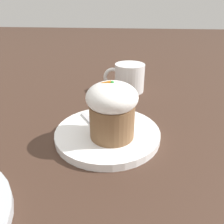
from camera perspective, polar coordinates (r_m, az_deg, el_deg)
name	(u,v)px	position (r m, az deg, el deg)	size (l,w,h in m)	color
ground_plane	(108,137)	(0.45, -1.16, -6.43)	(4.00, 4.00, 0.00)	#3D281E
dessert_plate	(108,133)	(0.44, -1.17, -5.61)	(0.21, 0.21, 0.02)	white
carrot_cake	(112,109)	(0.40, 0.00, 0.80)	(0.09, 0.09, 0.11)	brown
spoon	(102,133)	(0.43, -2.56, -5.52)	(0.10, 0.13, 0.01)	#B7B7BC
coffee_cup	(129,78)	(0.67, 4.37, 8.91)	(0.12, 0.09, 0.08)	white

